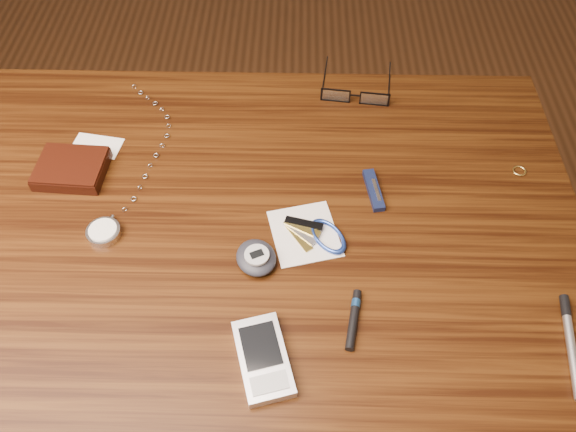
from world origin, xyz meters
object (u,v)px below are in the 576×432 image
(notepad_keys, at_px, (316,234))
(pocket_watch, at_px, (107,225))
(pocket_knife, at_px, (374,190))
(silver_pen, at_px, (570,337))
(pedometer, at_px, (256,257))
(wallet_and_card, at_px, (72,168))
(desk, at_px, (251,262))
(pda_phone, at_px, (263,358))
(eyeglasses, at_px, (355,95))

(notepad_keys, bearing_deg, pocket_watch, 178.45)
(pocket_knife, height_order, silver_pen, same)
(pedometer, height_order, pocket_knife, pedometer)
(wallet_and_card, bearing_deg, pocket_watch, -54.09)
(wallet_and_card, relative_size, pocket_knife, 1.70)
(pedometer, bearing_deg, silver_pen, -15.00)
(pocket_watch, relative_size, pocket_knife, 4.38)
(desk, height_order, pda_phone, pda_phone)
(notepad_keys, bearing_deg, eyeglasses, 76.55)
(silver_pen, bearing_deg, pda_phone, -174.53)
(wallet_and_card, xyz_separation_m, pedometer, (0.30, -0.16, 0.00))
(pocket_watch, distance_m, silver_pen, 0.65)
(desk, height_order, eyeglasses, eyeglasses)
(pocket_knife, bearing_deg, pda_phone, -119.54)
(pocket_knife, relative_size, silver_pen, 0.57)
(pda_phone, relative_size, silver_pen, 0.86)
(desk, bearing_deg, pedometer, -74.66)
(desk, height_order, wallet_and_card, wallet_and_card)
(desk, relative_size, silver_pen, 7.08)
(desk, relative_size, pocket_watch, 2.84)
(notepad_keys, bearing_deg, pocket_knife, 43.63)
(pocket_knife, xyz_separation_m, silver_pen, (0.23, -0.24, 0.00))
(pda_phone, bearing_deg, wallet_and_card, 135.72)
(wallet_and_card, height_order, eyeglasses, eyeglasses)
(eyeglasses, height_order, pocket_watch, eyeglasses)
(pocket_watch, bearing_deg, pedometer, -13.87)
(pedometer, bearing_deg, pocket_watch, 166.13)
(pocket_watch, height_order, pocket_knife, pocket_watch)
(desk, relative_size, pedometer, 12.54)
(eyeglasses, distance_m, pedometer, 0.38)
(pda_phone, xyz_separation_m, pocket_knife, (0.16, 0.28, -0.00))
(wallet_and_card, bearing_deg, pocket_knife, -3.69)
(pedometer, bearing_deg, pocket_knife, 37.10)
(desk, relative_size, notepad_keys, 7.71)
(wallet_and_card, distance_m, pda_phone, 0.44)
(notepad_keys, xyz_separation_m, pocket_knife, (0.09, 0.08, 0.00))
(desk, distance_m, eyeglasses, 0.35)
(desk, height_order, pedometer, pedometer)
(eyeglasses, bearing_deg, pocket_knife, -85.14)
(pocket_watch, relative_size, pda_phone, 2.91)
(eyeglasses, xyz_separation_m, pedometer, (-0.15, -0.34, -0.00))
(wallet_and_card, xyz_separation_m, pocket_knife, (0.47, -0.03, -0.01))
(eyeglasses, xyz_separation_m, silver_pen, (0.25, -0.45, -0.01))
(eyeglasses, distance_m, pocket_knife, 0.21)
(desk, distance_m, silver_pen, 0.47)
(pocket_watch, height_order, pda_phone, pda_phone)
(pocket_knife, bearing_deg, silver_pen, -45.95)
(pda_phone, distance_m, pocket_knife, 0.32)
(pda_phone, height_order, pedometer, pedometer)
(pocket_knife, bearing_deg, wallet_and_card, 176.31)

